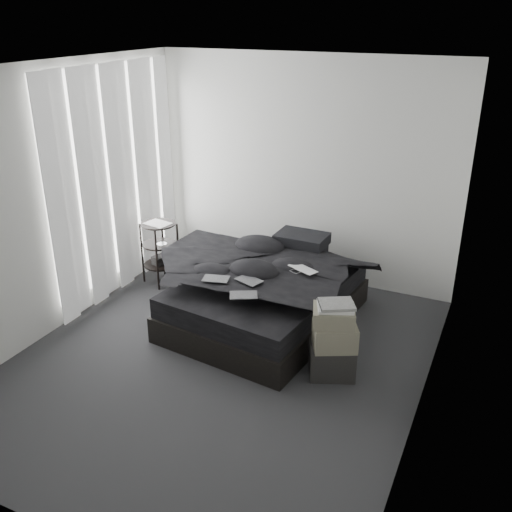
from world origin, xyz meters
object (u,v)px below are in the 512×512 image
at_px(side_stand, 160,253).
at_px(laptop, 300,264).
at_px(bed, 265,309).
at_px(box_lower, 332,360).

bearing_deg(side_stand, laptop, -9.77).
relative_size(bed, box_lower, 4.97).
bearing_deg(bed, side_stand, 174.91).
bearing_deg(box_lower, laptop, 132.08).
distance_m(bed, laptop, 0.69).
xyz_separation_m(laptop, side_stand, (-1.87, 0.32, -0.35)).
relative_size(laptop, side_stand, 0.43).
height_order(bed, box_lower, box_lower).
height_order(bed, laptop, laptop).
bearing_deg(laptop, bed, -154.50).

